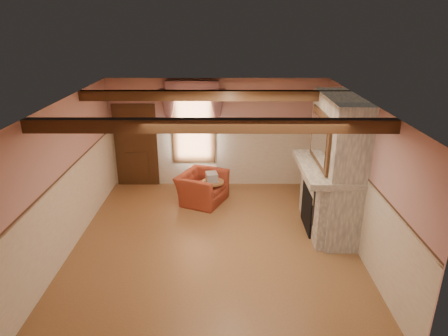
{
  "coord_description": "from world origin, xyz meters",
  "views": [
    {
      "loc": [
        0.22,
        -6.89,
        4.19
      ],
      "look_at": [
        0.19,
        0.8,
        1.28
      ],
      "focal_mm": 32.0,
      "sensor_mm": 36.0,
      "label": 1
    }
  ],
  "objects_px": {
    "radiator": "(204,177)",
    "oil_lamp": "(325,155)",
    "bowl": "(326,161)",
    "mantel_clock": "(319,149)",
    "armchair": "(202,188)",
    "side_table": "(213,192)"
  },
  "relations": [
    {
      "from": "radiator",
      "to": "bowl",
      "type": "xyz_separation_m",
      "value": [
        2.6,
        -2.02,
        1.17
      ]
    },
    {
      "from": "oil_lamp",
      "to": "bowl",
      "type": "bearing_deg",
      "value": -90.0
    },
    {
      "from": "armchair",
      "to": "oil_lamp",
      "type": "height_order",
      "value": "oil_lamp"
    },
    {
      "from": "side_table",
      "to": "oil_lamp",
      "type": "bearing_deg",
      "value": -23.8
    },
    {
      "from": "side_table",
      "to": "bowl",
      "type": "xyz_separation_m",
      "value": [
        2.33,
        -1.15,
        1.19
      ]
    },
    {
      "from": "armchair",
      "to": "bowl",
      "type": "relative_size",
      "value": 2.89
    },
    {
      "from": "side_table",
      "to": "armchair",
      "type": "bearing_deg",
      "value": 168.22
    },
    {
      "from": "armchair",
      "to": "side_table",
      "type": "xyz_separation_m",
      "value": [
        0.26,
        -0.05,
        -0.09
      ]
    },
    {
      "from": "radiator",
      "to": "bowl",
      "type": "relative_size",
      "value": 1.82
    },
    {
      "from": "radiator",
      "to": "bowl",
      "type": "distance_m",
      "value": 3.49
    },
    {
      "from": "bowl",
      "to": "oil_lamp",
      "type": "bearing_deg",
      "value": 90.0
    },
    {
      "from": "armchair",
      "to": "radiator",
      "type": "bearing_deg",
      "value": 24.8
    },
    {
      "from": "radiator",
      "to": "oil_lamp",
      "type": "xyz_separation_m",
      "value": [
        2.6,
        -1.89,
        1.26
      ]
    },
    {
      "from": "armchair",
      "to": "oil_lamp",
      "type": "xyz_separation_m",
      "value": [
        2.59,
        -1.08,
        1.2
      ]
    },
    {
      "from": "radiator",
      "to": "armchair",
      "type": "bearing_deg",
      "value": -102.63
    },
    {
      "from": "mantel_clock",
      "to": "side_table",
      "type": "bearing_deg",
      "value": 168.54
    },
    {
      "from": "bowl",
      "to": "mantel_clock",
      "type": "bearing_deg",
      "value": 90.0
    },
    {
      "from": "armchair",
      "to": "bowl",
      "type": "height_order",
      "value": "bowl"
    },
    {
      "from": "armchair",
      "to": "radiator",
      "type": "relative_size",
      "value": 1.58
    },
    {
      "from": "armchair",
      "to": "radiator",
      "type": "xyz_separation_m",
      "value": [
        -0.01,
        0.81,
        -0.06
      ]
    },
    {
      "from": "bowl",
      "to": "mantel_clock",
      "type": "height_order",
      "value": "mantel_clock"
    },
    {
      "from": "side_table",
      "to": "mantel_clock",
      "type": "xyz_separation_m",
      "value": [
        2.33,
        -0.47,
        1.25
      ]
    }
  ]
}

